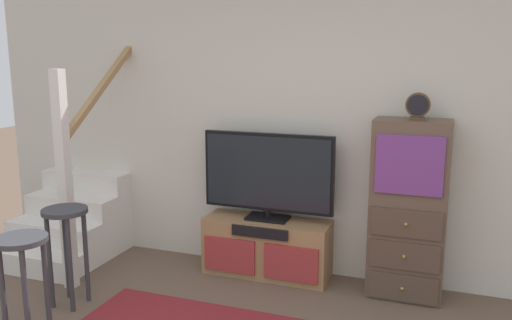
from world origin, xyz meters
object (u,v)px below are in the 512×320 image
at_px(media_console, 267,248).
at_px(side_cabinet, 408,210).
at_px(desk_clock, 418,106).
at_px(television, 268,174).
at_px(bar_stool_near, 23,266).
at_px(bar_stool_far, 66,235).

height_order(media_console, side_cabinet, side_cabinet).
bearing_deg(media_console, desk_clock, -0.23).
xyz_separation_m(television, bar_stool_near, (-1.12, -1.65, -0.35)).
relative_size(side_cabinet, desk_clock, 6.88).
relative_size(side_cabinet, bar_stool_near, 1.89).
relative_size(television, side_cabinet, 0.81).
bearing_deg(bar_stool_near, side_cabinet, 35.62).
bearing_deg(side_cabinet, bar_stool_far, -156.30).
bearing_deg(bar_stool_far, television, 40.74).
relative_size(bar_stool_near, bar_stool_far, 0.98).
bearing_deg(television, side_cabinet, -0.67).
relative_size(desk_clock, bar_stool_far, 0.27).
xyz_separation_m(side_cabinet, desk_clock, (0.03, -0.01, 0.82)).
bearing_deg(media_console, side_cabinet, 0.49).
relative_size(side_cabinet, bar_stool_far, 1.85).
xyz_separation_m(media_console, bar_stool_near, (-1.12, -1.63, 0.30)).
relative_size(television, desk_clock, 5.56).
bearing_deg(bar_stool_near, television, 55.91).
distance_m(media_console, desk_clock, 1.75).
xyz_separation_m(side_cabinet, bar_stool_far, (-2.42, -1.06, -0.14)).
distance_m(desk_clock, bar_stool_far, 2.83).
bearing_deg(desk_clock, television, 178.63).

